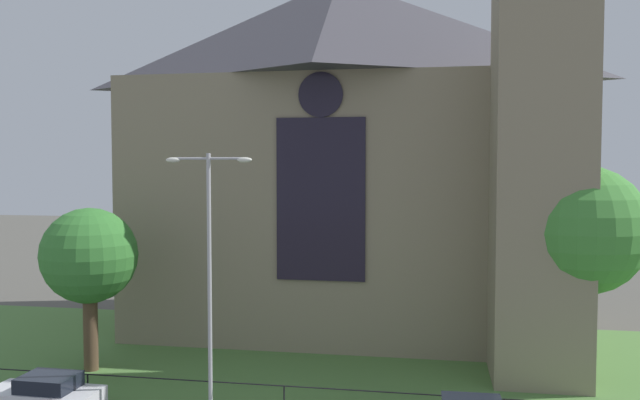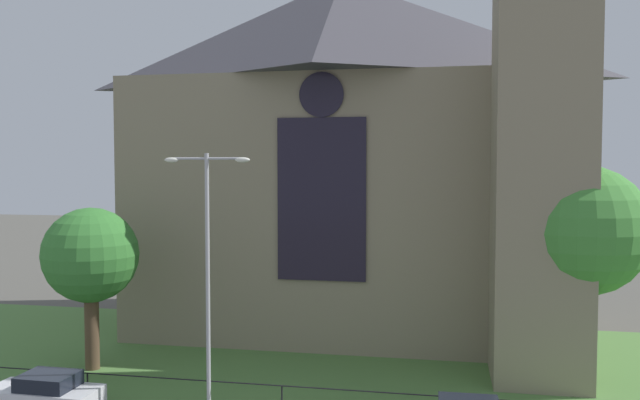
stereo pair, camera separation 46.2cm
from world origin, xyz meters
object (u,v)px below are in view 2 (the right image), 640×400
object	(u,v)px
church_building	(353,149)
streetlamp_near	(208,252)
tree_right_near	(583,233)
parked_car_white	(45,393)
tree_left_near	(91,256)

from	to	relation	value
church_building	streetlamp_near	world-z (taller)	church_building
tree_right_near	parked_car_white	xyz separation A→B (m)	(-20.61, -7.61, -5.74)
church_building	tree_left_near	xyz separation A→B (m)	(-10.70, -9.69, -5.05)
tree_right_near	streetlamp_near	distance (m)	15.87
streetlamp_near	parked_car_white	world-z (taller)	streetlamp_near
tree_left_near	streetlamp_near	distance (m)	8.09
parked_car_white	streetlamp_near	bearing A→B (deg)	-165.90
tree_right_near	parked_car_white	world-z (taller)	tree_right_near
parked_car_white	tree_right_near	bearing A→B (deg)	-158.81
streetlamp_near	church_building	bearing A→B (deg)	74.97
tree_left_near	parked_car_white	distance (m)	6.97
tree_right_near	streetlamp_near	size ratio (longest dim) A/B	0.96
tree_left_near	streetlamp_near	bearing A→B (deg)	-28.39
tree_right_near	streetlamp_near	xyz separation A→B (m)	(-14.61, -6.20, -0.38)
tree_right_near	parked_car_white	size ratio (longest dim) A/B	2.22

